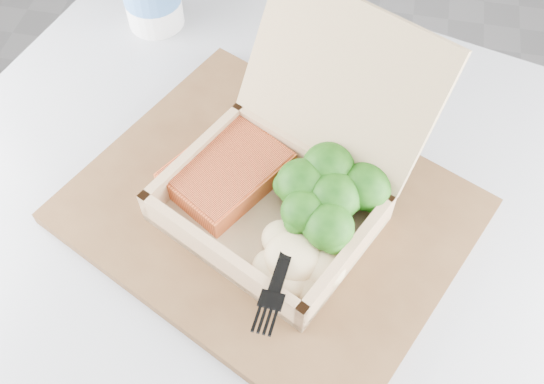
# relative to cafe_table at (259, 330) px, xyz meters

# --- Properties ---
(cafe_table) EXTENTS (1.01, 1.01, 0.74)m
(cafe_table) POSITION_rel_cafe_table_xyz_m (0.00, 0.00, 0.00)
(cafe_table) COLOR black
(cafe_table) RESTS_ON floor
(serving_tray) EXTENTS (0.48, 0.45, 0.02)m
(serving_tray) POSITION_rel_cafe_table_xyz_m (0.00, 0.06, 0.20)
(serving_tray) COLOR brown
(serving_tray) RESTS_ON cafe_table
(takeout_container) EXTENTS (0.29, 0.30, 0.18)m
(takeout_container) POSITION_rel_cafe_table_xyz_m (0.02, 0.08, 0.25)
(takeout_container) COLOR #9F825F
(takeout_container) RESTS_ON serving_tray
(salmon_fillet) EXTENTS (0.14, 0.15, 0.02)m
(salmon_fillet) POSITION_rel_cafe_table_xyz_m (-0.05, 0.08, 0.23)
(salmon_fillet) COLOR orange
(salmon_fillet) RESTS_ON takeout_container
(broccoli_pile) EXTENTS (0.12, 0.12, 0.04)m
(broccoli_pile) POSITION_rel_cafe_table_xyz_m (0.07, 0.05, 0.24)
(broccoli_pile) COLOR #2C6F18
(broccoli_pile) RESTS_ON takeout_container
(mashed_potatoes) EXTENTS (0.09, 0.08, 0.03)m
(mashed_potatoes) POSITION_rel_cafe_table_xyz_m (0.04, -0.01, 0.23)
(mashed_potatoes) COLOR beige
(mashed_potatoes) RESTS_ON takeout_container
(plastic_fork) EXTENTS (0.03, 0.15, 0.03)m
(plastic_fork) POSITION_rel_cafe_table_xyz_m (0.04, 0.01, 0.24)
(plastic_fork) COLOR black
(plastic_fork) RESTS_ON mashed_potatoes
(receipt) EXTENTS (0.15, 0.17, 0.00)m
(receipt) POSITION_rel_cafe_table_xyz_m (0.07, 0.25, 0.19)
(receipt) COLOR white
(receipt) RESTS_ON cafe_table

